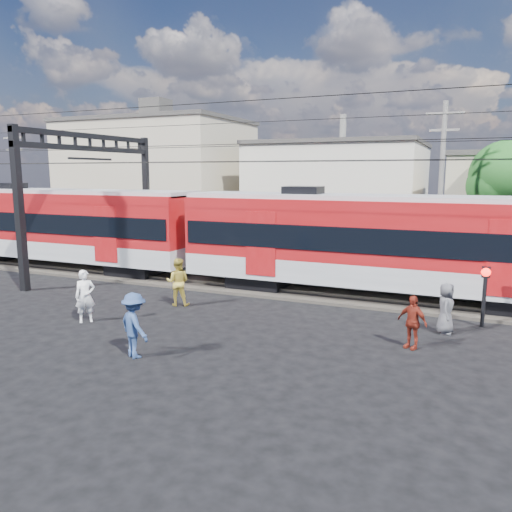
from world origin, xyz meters
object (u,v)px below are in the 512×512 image
object	(u,v)px
pedestrian_a	(85,296)
crossing_signal	(485,285)
pedestrian_c	(134,325)
commuter_train	(385,241)

from	to	relation	value
pedestrian_a	crossing_signal	world-z (taller)	crossing_signal
pedestrian_c	crossing_signal	bearing A→B (deg)	-116.80
commuter_train	pedestrian_a	distance (m)	11.38
crossing_signal	commuter_train	bearing A→B (deg)	147.78
commuter_train	crossing_signal	world-z (taller)	commuter_train
pedestrian_c	crossing_signal	distance (m)	11.18
pedestrian_a	pedestrian_c	distance (m)	4.11
pedestrian_a	pedestrian_c	size ratio (longest dim) A/B	0.99
pedestrian_a	pedestrian_c	world-z (taller)	pedestrian_c
commuter_train	pedestrian_c	world-z (taller)	commuter_train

